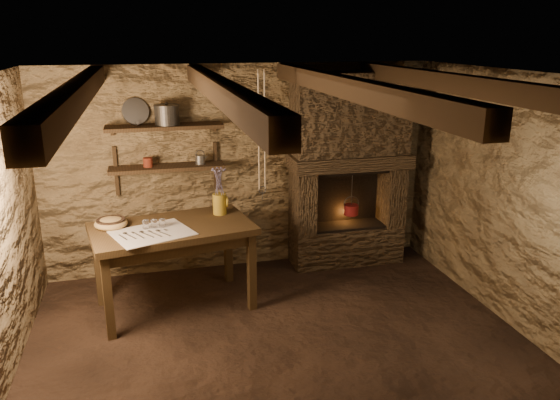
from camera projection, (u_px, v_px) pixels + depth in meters
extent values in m
plane|color=black|center=(283.00, 351.00, 4.87)|extent=(4.50, 4.50, 0.00)
cube|color=#4F3C25|center=(241.00, 169.00, 6.37)|extent=(4.50, 0.04, 2.40)
cube|color=#4F3C25|center=(385.00, 357.00, 2.66)|extent=(4.50, 0.04, 2.40)
cube|color=#4F3C25|center=(519.00, 204.00, 5.04)|extent=(0.04, 4.00, 2.40)
cube|color=black|center=(284.00, 76.00, 4.17)|extent=(4.50, 4.00, 0.04)
cube|color=black|center=(78.00, 93.00, 3.84)|extent=(0.14, 3.95, 0.16)
cube|color=black|center=(219.00, 90.00, 4.08)|extent=(0.14, 3.95, 0.16)
cube|color=black|center=(345.00, 87.00, 4.31)|extent=(0.14, 3.95, 0.16)
cube|color=black|center=(458.00, 84.00, 4.54)|extent=(0.14, 3.95, 0.16)
cube|color=black|center=(167.00, 168.00, 6.00)|extent=(1.25, 0.30, 0.04)
cube|color=black|center=(165.00, 127.00, 5.87)|extent=(1.25, 0.30, 0.04)
cube|color=#36281B|center=(346.00, 244.00, 6.73)|extent=(1.35, 0.45, 0.45)
cube|color=#36281B|center=(303.00, 201.00, 6.42)|extent=(0.23, 0.45, 0.75)
cube|color=#36281B|center=(391.00, 194.00, 6.68)|extent=(0.23, 0.45, 0.75)
cube|color=#36281B|center=(350.00, 161.00, 6.39)|extent=(1.43, 0.51, 0.16)
cube|color=#36281B|center=(351.00, 114.00, 6.26)|extent=(1.35, 0.45, 0.94)
cube|color=black|center=(342.00, 193.00, 6.73)|extent=(0.90, 0.06, 0.75)
cube|color=#352412|center=(172.00, 229.00, 5.41)|extent=(1.69, 1.15, 0.07)
cube|color=#352412|center=(173.00, 238.00, 5.44)|extent=(1.53, 0.99, 0.11)
cube|color=beige|center=(152.00, 233.00, 5.19)|extent=(0.85, 0.77, 0.01)
cylinder|color=#B08C22|center=(220.00, 204.00, 5.72)|extent=(0.18, 0.18, 0.22)
torus|color=#B08C22|center=(227.00, 201.00, 5.74)|extent=(0.02, 0.12, 0.12)
ellipsoid|color=#A17E45|center=(111.00, 223.00, 5.35)|extent=(0.41, 0.41, 0.11)
cylinder|color=#282624|center=(167.00, 116.00, 5.84)|extent=(0.34, 0.34, 0.20)
cylinder|color=gray|center=(135.00, 111.00, 5.84)|extent=(0.31, 0.19, 0.28)
cylinder|color=maroon|center=(148.00, 162.00, 5.93)|extent=(0.13, 0.13, 0.10)
cylinder|color=maroon|center=(351.00, 210.00, 6.56)|extent=(0.19, 0.19, 0.12)
torus|color=#282624|center=(351.00, 204.00, 6.54)|extent=(0.20, 0.01, 0.20)
cylinder|color=#282624|center=(352.00, 189.00, 6.49)|extent=(0.01, 0.01, 0.44)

